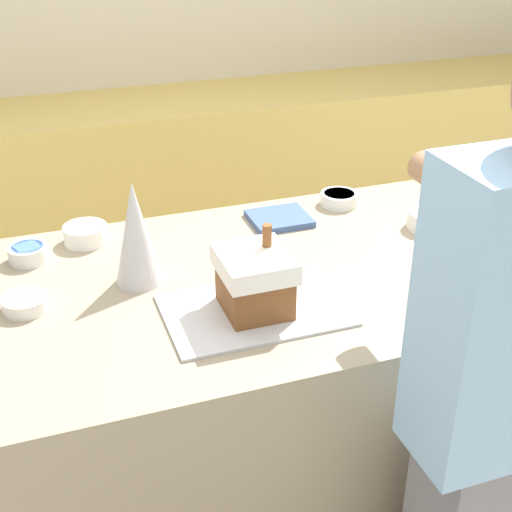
{
  "coord_description": "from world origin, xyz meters",
  "views": [
    {
      "loc": [
        -0.64,
        -1.62,
        1.9
      ],
      "look_at": [
        -0.07,
        0.0,
        0.98
      ],
      "focal_mm": 50.0,
      "sensor_mm": 36.0,
      "label": 1
    }
  ],
  "objects": [
    {
      "name": "ground_plane",
      "position": [
        0.0,
        0.0,
        0.0
      ],
      "size": [
        12.0,
        12.0,
        0.0
      ],
      "primitive_type": "plane",
      "color": "beige"
    },
    {
      "name": "wall_back",
      "position": [
        0.0,
        2.0,
        1.3
      ],
      "size": [
        8.0,
        0.05,
        2.6
      ],
      "color": "beige",
      "rests_on": "ground_plane"
    },
    {
      "name": "back_cabinet_block",
      "position": [
        0.0,
        1.67,
        0.48
      ],
      "size": [
        6.0,
        0.6,
        0.96
      ],
      "color": "#DBBC60",
      "rests_on": "ground_plane"
    },
    {
      "name": "kitchen_island",
      "position": [
        0.0,
        0.0,
        0.46
      ],
      "size": [
        1.61,
        0.94,
        0.92
      ],
      "color": "gray",
      "rests_on": "ground_plane"
    },
    {
      "name": "baking_tray",
      "position": [
        -0.13,
        -0.17,
        0.93
      ],
      "size": [
        0.46,
        0.3,
        0.01
      ],
      "color": "silver",
      "rests_on": "kitchen_island"
    },
    {
      "name": "gingerbread_house",
      "position": [
        -0.13,
        -0.17,
        1.01
      ],
      "size": [
        0.17,
        0.19,
        0.22
      ],
      "color": "brown",
      "rests_on": "baking_tray"
    },
    {
      "name": "decorative_tree",
      "position": [
        -0.37,
        0.07,
        1.07
      ],
      "size": [
        0.13,
        0.13,
        0.29
      ],
      "color": "silver",
      "rests_on": "kitchen_island"
    },
    {
      "name": "candy_bowl_center_rear",
      "position": [
        -0.65,
        0.3,
        0.95
      ],
      "size": [
        0.11,
        0.11,
        0.05
      ],
      "color": "white",
      "rests_on": "kitchen_island"
    },
    {
      "name": "candy_bowl_near_tray_right",
      "position": [
        0.36,
        0.36,
        0.95
      ],
      "size": [
        0.12,
        0.12,
        0.04
      ],
      "color": "white",
      "rests_on": "kitchen_island"
    },
    {
      "name": "candy_bowl_beside_tree",
      "position": [
        -0.48,
        0.36,
        0.95
      ],
      "size": [
        0.13,
        0.13,
        0.05
      ],
      "color": "white",
      "rests_on": "kitchen_island"
    },
    {
      "name": "candy_bowl_near_tray_left",
      "position": [
        -0.68,
        0.03,
        0.94
      ],
      "size": [
        0.11,
        0.11,
        0.04
      ],
      "color": "white",
      "rests_on": "kitchen_island"
    },
    {
      "name": "candy_bowl_far_left",
      "position": [
        0.55,
        0.11,
        0.95
      ],
      "size": [
        0.14,
        0.14,
        0.05
      ],
      "color": "white",
      "rests_on": "kitchen_island"
    },
    {
      "name": "cookbook",
      "position": [
        0.12,
        0.3,
        0.93
      ],
      "size": [
        0.19,
        0.16,
        0.02
      ],
      "color": "#3F598C",
      "rests_on": "kitchen_island"
    },
    {
      "name": "person",
      "position": [
        0.27,
        -0.68,
        0.87
      ],
      "size": [
        0.44,
        0.56,
        1.69
      ],
      "color": "slate",
      "rests_on": "ground_plane"
    }
  ]
}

